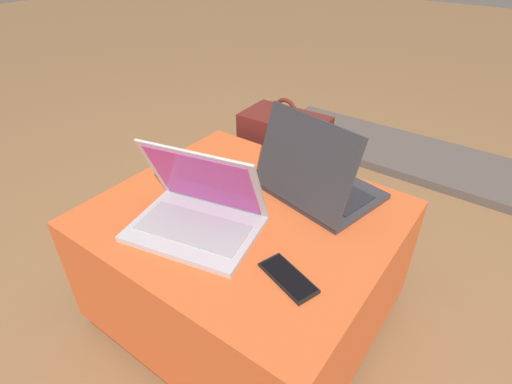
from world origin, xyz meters
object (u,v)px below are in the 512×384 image
(laptop_far, at_px, (316,181))
(cell_phone, at_px, (288,277))
(backpack, at_px, (284,171))
(laptop_near, at_px, (198,212))

(laptop_far, bearing_deg, cell_phone, 121.78)
(laptop_far, bearing_deg, backpack, -34.58)
(cell_phone, bearing_deg, backpack, -128.65)
(laptop_near, bearing_deg, cell_phone, -16.85)
(cell_phone, distance_m, backpack, 0.83)
(backpack, bearing_deg, laptop_near, 99.87)
(laptop_near, height_order, laptop_far, laptop_far)
(laptop_near, height_order, backpack, laptop_near)
(backpack, bearing_deg, cell_phone, 120.95)
(laptop_near, bearing_deg, backpack, 89.02)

